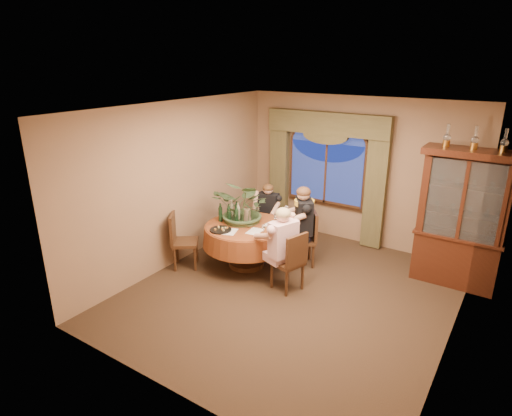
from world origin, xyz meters
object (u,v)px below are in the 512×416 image
Objects in this scene: person_back at (268,214)px; wine_bottle_0 at (237,215)px; chair_front_left at (185,241)px; dining_table at (246,245)px; wine_bottle_2 at (237,210)px; oil_lamp_left at (447,135)px; person_pink at (283,250)px; olive_bowl at (248,225)px; wine_bottle_3 at (238,212)px; oil_lamp_center at (475,138)px; chair_back_right at (302,239)px; chair_right at (287,261)px; stoneware_vase at (247,215)px; oil_lamp_right at (505,140)px; centerpiece_plant at (245,185)px; wine_bottle_4 at (229,213)px; china_cabinet at (461,219)px; chair_back at (263,219)px; wine_bottle_5 at (220,212)px; person_scarf at (303,226)px; wine_bottle_1 at (231,209)px.

person_back reaches higher than wine_bottle_0.
chair_front_left is at bearing 57.39° from person_back.
dining_table is 0.65m from wine_bottle_2.
person_pink is at bearing -136.91° from oil_lamp_left.
olive_bowl is 0.46× the size of wine_bottle_3.
dining_table is at bearing -157.00° from oil_lamp_center.
chair_back_right is at bearing -158.99° from oil_lamp_left.
person_pink reaches higher than wine_bottle_2.
person_back is at bearing 103.01° from olive_bowl.
stoneware_vase is (-1.05, 0.45, 0.39)m from chair_right.
chair_front_left is at bearing -155.95° from oil_lamp_right.
chair_front_left is 0.83× the size of centerpiece_plant.
wine_bottle_4 is at bearing 82.12° from chair_back_right.
person_pink is 1.28m from wine_bottle_3.
china_cabinet is 2.27× the size of chair_back.
oil_lamp_center is at bearing 21.40° from wine_bottle_4.
chair_front_left is at bearing -131.11° from wine_bottle_4.
wine_bottle_5 reaches higher than chair_right.
chair_right is 2.91× the size of wine_bottle_0.
person_scarf is at bearing 24.88° from wine_bottle_3.
wine_bottle_0 is at bearing -155.18° from oil_lamp_left.
oil_lamp_center is 0.35× the size of chair_back.
centerpiece_plant is 0.57m from wine_bottle_1.
dining_table is at bearing -159.26° from oil_lamp_right.
wine_bottle_0 is (-3.30, -1.35, -0.17)m from china_cabinet.
oil_lamp_left is 3.39m from olive_bowl.
person_scarf is 4.31× the size of wine_bottle_2.
wine_bottle_4 is (-1.32, 0.28, 0.44)m from chair_right.
person_pink is at bearing 119.08° from person_back.
wine_bottle_5 is (-3.98, -1.41, -1.43)m from oil_lamp_right.
china_cabinet is at bearing 180.00° from oil_lamp_center.
chair_back_right is 0.83× the size of centerpiece_plant.
person_back is 0.95m from wine_bottle_3.
china_cabinet is at bearing 18.44° from wine_bottle_1.
centerpiece_plant is (-0.06, 0.01, 0.53)m from stoneware_vase.
person_back is 1.07m from olive_bowl.
chair_right is 1.36m from wine_bottle_3.
wine_bottle_1 is (-0.24, -0.85, 0.31)m from person_back.
wine_bottle_4 is (-1.27, 0.33, 0.24)m from person_pink.
chair_back is at bearing 108.56° from olive_bowl.
oil_lamp_right is 1.36× the size of stoneware_vase.
chair_back is 1.18m from person_scarf.
person_back is (0.10, 0.01, 0.13)m from chair_back.
centerpiece_plant is 0.68m from olive_bowl.
person_pink is at bearing -20.69° from wine_bottle_1.
wine_bottle_3 is at bearing 78.81° from chair_back_right.
oil_lamp_center is 3.74m from person_back.
dining_table is 4.40× the size of oil_lamp_left.
person_back is at bearing 59.17° from chair_right.
china_cabinet is at bearing 18.68° from wine_bottle_2.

